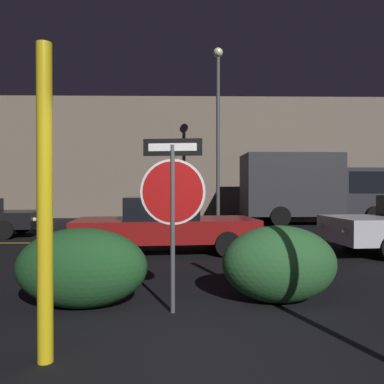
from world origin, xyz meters
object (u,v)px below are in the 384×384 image
at_px(hedge_bush_1, 82,268).
at_px(street_lamp, 218,117).
at_px(yellow_pole_left, 45,203).
at_px(delivery_truck, 318,187).
at_px(stop_sign, 173,193).
at_px(passing_car_2, 165,224).
at_px(hedge_bush_2, 279,264).

distance_m(hedge_bush_1, street_lamp, 12.05).
relative_size(yellow_pole_left, delivery_truck, 0.44).
distance_m(stop_sign, passing_car_2, 4.68).
bearing_deg(passing_car_2, hedge_bush_1, -16.97).
distance_m(hedge_bush_2, passing_car_2, 4.55).
relative_size(stop_sign, yellow_pole_left, 0.76).
bearing_deg(delivery_truck, stop_sign, -27.93).
bearing_deg(street_lamp, stop_sign, -97.94).
distance_m(stop_sign, delivery_truck, 13.31).
xyz_separation_m(yellow_pole_left, hedge_bush_1, (-0.10, 1.58, -0.94)).
relative_size(stop_sign, hedge_bush_1, 1.27).
bearing_deg(passing_car_2, delivery_truck, 132.74).
relative_size(hedge_bush_1, passing_car_2, 0.38).
distance_m(stop_sign, yellow_pole_left, 1.76).
relative_size(passing_car_2, delivery_truck, 0.70).
xyz_separation_m(stop_sign, street_lamp, (1.56, 11.22, 3.09)).
bearing_deg(yellow_pole_left, passing_car_2, 82.51).
xyz_separation_m(hedge_bush_1, hedge_bush_2, (2.72, 0.19, 0.00)).
height_order(stop_sign, delivery_truck, delivery_truck).
bearing_deg(stop_sign, passing_car_2, 101.52).
height_order(delivery_truck, street_lamp, street_lamp).
bearing_deg(hedge_bush_1, stop_sign, -10.87).
height_order(yellow_pole_left, delivery_truck, delivery_truck).
bearing_deg(street_lamp, delivery_truck, 7.68).
distance_m(delivery_truck, street_lamp, 5.47).
distance_m(hedge_bush_2, delivery_truck, 12.35).
relative_size(stop_sign, delivery_truck, 0.34).
relative_size(hedge_bush_1, street_lamp, 0.23).
distance_m(passing_car_2, street_lamp, 7.95).
xyz_separation_m(hedge_bush_2, delivery_truck, (4.61, 11.40, 1.11)).
xyz_separation_m(passing_car_2, street_lamp, (1.92, 6.63, 3.96)).
xyz_separation_m(hedge_bush_1, street_lamp, (2.80, 10.98, 4.11)).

